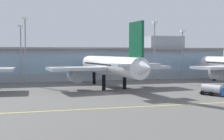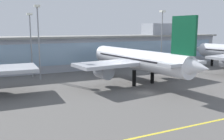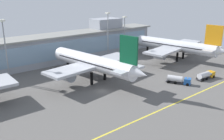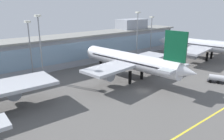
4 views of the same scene
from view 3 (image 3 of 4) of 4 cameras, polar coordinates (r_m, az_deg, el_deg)
name	(u,v)px [view 3 (image 3 of 4)]	position (r m, az deg, el deg)	size (l,w,h in m)	color
ground_plane	(102,91)	(86.60, -2.24, -4.93)	(180.00, 180.00, 0.00)	#5B5956
taxiway_centreline_stripe	(150,115)	(71.95, 8.63, -10.08)	(144.00, 0.50, 0.01)	yellow
terminal_building	(48,49)	(122.16, -14.49, 4.77)	(130.60, 14.00, 18.61)	#9399A3
airliner_near_right	(93,63)	(95.20, -4.42, 1.69)	(39.96, 49.99, 19.49)	black
airliner_far_right	(175,46)	(129.69, 14.31, 5.37)	(44.17, 51.38, 18.77)	black
fuel_tanker_truck	(206,75)	(105.18, 20.77, -1.09)	(9.20, 3.50, 2.90)	black
baggage_tug_near	(179,80)	(96.48, 15.18, -2.19)	(6.17, 9.19, 2.90)	black
apron_light_mast_centre	(124,29)	(134.37, 2.88, 9.30)	(1.80, 1.80, 20.58)	gray
apron_light_mast_east	(108,29)	(122.57, -0.94, 9.28)	(1.80, 1.80, 23.49)	gray
apron_light_mast_far_east	(5,42)	(98.34, -23.32, 5.82)	(1.80, 1.80, 23.70)	gray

